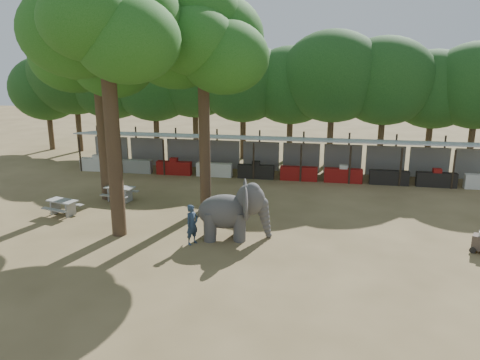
% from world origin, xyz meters
% --- Properties ---
extents(ground, '(100.00, 100.00, 0.00)m').
position_xyz_m(ground, '(0.00, 0.00, 0.00)').
color(ground, brown).
rests_on(ground, ground).
extents(vendor_stalls, '(28.00, 2.99, 2.80)m').
position_xyz_m(vendor_stalls, '(-0.00, 13.84, 1.18)').
color(vendor_stalls, '#A9ACB2').
rests_on(vendor_stalls, ground).
extents(yard_tree_left, '(7.10, 6.90, 11.02)m').
position_xyz_m(yard_tree_left, '(-9.13, 7.19, 8.20)').
color(yard_tree_left, '#332316').
rests_on(yard_tree_left, ground).
extents(yard_tree_center, '(7.10, 6.90, 12.04)m').
position_xyz_m(yard_tree_center, '(-6.13, 2.19, 9.21)').
color(yard_tree_center, '#332316').
rests_on(yard_tree_center, ground).
extents(yard_tree_back, '(7.10, 6.90, 11.36)m').
position_xyz_m(yard_tree_back, '(-3.13, 6.19, 8.54)').
color(yard_tree_back, '#332316').
rests_on(yard_tree_back, ground).
extents(backdrop_trees, '(46.46, 5.95, 8.33)m').
position_xyz_m(backdrop_trees, '(0.00, 19.00, 5.51)').
color(backdrop_trees, '#332316').
rests_on(backdrop_trees, ground).
extents(elephant, '(3.39, 2.53, 2.53)m').
position_xyz_m(elephant, '(-0.83, 2.55, 1.27)').
color(elephant, '#3E3B3B').
rests_on(elephant, ground).
extents(handler, '(0.68, 0.76, 1.75)m').
position_xyz_m(handler, '(-2.44, 1.56, 0.88)').
color(handler, '#26384C').
rests_on(handler, ground).
extents(picnic_table_near, '(1.85, 1.74, 0.77)m').
position_xyz_m(picnic_table_near, '(-9.95, 3.99, 0.50)').
color(picnic_table_near, gray).
rests_on(picnic_table_near, ground).
extents(picnic_table_far, '(1.79, 1.65, 0.81)m').
position_xyz_m(picnic_table_far, '(-8.09, 6.68, 0.53)').
color(picnic_table_far, gray).
rests_on(picnic_table_far, ground).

